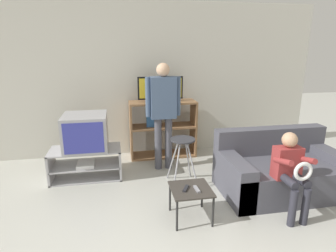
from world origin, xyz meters
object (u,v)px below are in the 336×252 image
(folding_stool, at_px, (183,148))
(couch, at_px, (280,171))
(television_flat, at_px, (160,90))
(person_seated_child, at_px, (291,168))
(television_main, at_px, (86,132))
(person_standing_adult, at_px, (163,107))
(media_shelf, at_px, (163,128))
(remote_control_white, at_px, (197,189))
(remote_control_black, at_px, (186,188))
(tv_stand, at_px, (86,164))
(snack_table, at_px, (191,192))

(folding_stool, xyz_separation_m, couch, (1.23, -0.40, -0.26))
(television_flat, relative_size, person_seated_child, 0.79)
(television_main, xyz_separation_m, person_standing_adult, (1.14, 0.11, 0.30))
(media_shelf, distance_m, person_standing_adult, 0.73)
(remote_control_white, xyz_separation_m, couch, (1.27, 0.46, -0.11))
(television_main, bearing_deg, remote_control_black, -48.51)
(person_seated_child, bearing_deg, media_shelf, 118.27)
(folding_stool, distance_m, remote_control_white, 0.88)
(television_main, height_order, television_flat, television_flat)
(tv_stand, xyz_separation_m, media_shelf, (1.24, 0.66, 0.28))
(folding_stool, xyz_separation_m, person_standing_adult, (-0.17, 0.59, 0.46))
(snack_table, relative_size, couch, 0.28)
(tv_stand, relative_size, remote_control_white, 6.98)
(person_seated_child, bearing_deg, couch, 67.20)
(media_shelf, distance_m, remote_control_black, 1.95)
(television_flat, distance_m, snack_table, 2.11)
(person_standing_adult, bearing_deg, folding_stool, -73.84)
(snack_table, bearing_deg, person_seated_child, -5.69)
(remote_control_white, height_order, person_seated_child, person_seated_child)
(television_main, bearing_deg, person_standing_adult, 5.59)
(television_main, bearing_deg, television_flat, 28.46)
(media_shelf, distance_m, television_flat, 0.67)
(remote_control_black, xyz_separation_m, person_standing_adult, (-0.01, 1.41, 0.62))
(television_main, bearing_deg, snack_table, -46.89)
(media_shelf, height_order, remote_control_black, media_shelf)
(television_main, relative_size, couch, 0.38)
(television_flat, distance_m, remote_control_black, 2.10)
(television_flat, height_order, couch, television_flat)
(tv_stand, height_order, snack_table, tv_stand)
(tv_stand, distance_m, television_main, 0.48)
(media_shelf, height_order, remote_control_white, media_shelf)
(snack_table, bearing_deg, remote_control_white, -40.14)
(remote_control_black, bearing_deg, person_seated_child, 23.27)
(folding_stool, distance_m, person_standing_adult, 0.77)
(media_shelf, height_order, snack_table, media_shelf)
(snack_table, bearing_deg, folding_stool, 83.06)
(couch, bearing_deg, remote_control_black, -163.07)
(media_shelf, relative_size, person_seated_child, 1.18)
(media_shelf, height_order, person_standing_adult, person_standing_adult)
(tv_stand, distance_m, remote_control_black, 1.75)
(tv_stand, relative_size, couch, 0.64)
(media_shelf, bearing_deg, snack_table, -90.23)
(media_shelf, distance_m, snack_table, 1.94)
(folding_stool, distance_m, snack_table, 0.85)
(couch, xyz_separation_m, person_seated_child, (-0.22, -0.52, 0.30))
(tv_stand, bearing_deg, remote_control_black, -47.49)
(person_seated_child, bearing_deg, tv_stand, 149.43)
(remote_control_black, bearing_deg, folding_stool, 107.39)
(snack_table, height_order, couch, couch)
(tv_stand, relative_size, media_shelf, 0.89)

